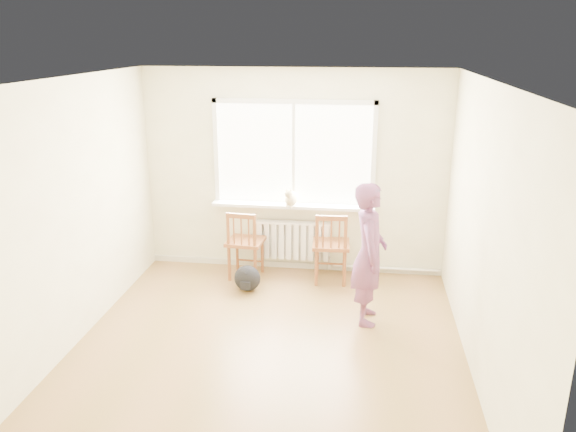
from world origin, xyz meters
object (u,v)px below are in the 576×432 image
(chair_left, at_px, (244,244))
(cat, at_px, (291,198))
(backpack, at_px, (247,278))
(chair_right, at_px, (331,247))
(person, at_px, (369,254))

(chair_left, bearing_deg, cat, -152.71)
(chair_left, xyz_separation_m, backpack, (0.11, -0.38, -0.30))
(cat, bearing_deg, chair_left, -149.30)
(chair_left, xyz_separation_m, chair_right, (1.13, 0.02, 0.01))
(cat, distance_m, backpack, 1.18)
(person, xyz_separation_m, cat, (-1.02, 1.19, 0.26))
(chair_left, relative_size, backpack, 2.80)
(backpack, bearing_deg, cat, 53.01)
(cat, bearing_deg, chair_right, -13.63)
(chair_right, distance_m, backpack, 1.14)
(chair_left, height_order, person, person)
(chair_right, height_order, cat, cat)
(cat, bearing_deg, backpack, -118.88)
(person, distance_m, backpack, 1.71)
(chair_left, distance_m, chair_right, 1.13)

